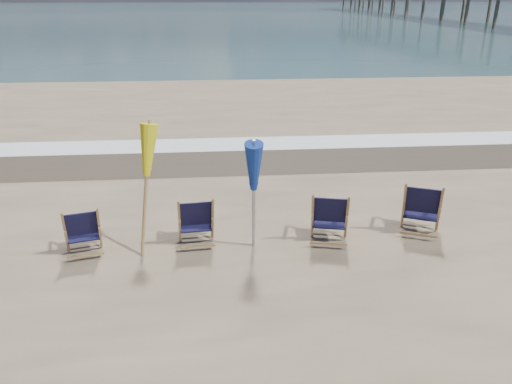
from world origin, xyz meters
TOP-DOWN VIEW (x-y plane):
  - ocean at (0.00, 128.00)m, footprint 400.00×400.00m
  - surf_foam at (0.00, 8.30)m, footprint 200.00×1.40m
  - wet_sand_strip at (0.00, 6.80)m, footprint 200.00×2.60m
  - beach_chair_0 at (-2.65, 1.80)m, footprint 0.76×0.82m
  - beach_chair_1 at (-0.77, 1.92)m, footprint 0.70×0.78m
  - beach_chair_2 at (1.52, 1.73)m, footprint 0.83×0.89m
  - beach_chair_3 at (3.23, 1.88)m, footprint 0.96×1.00m
  - umbrella_yellow at (-1.86, 1.87)m, footprint 0.30×0.30m
  - umbrella_blue at (-0.08, 1.66)m, footprint 0.30×0.30m

SIDE VIEW (x-z plane):
  - ocean at x=0.00m, z-range 0.00..0.00m
  - wet_sand_strip at x=0.00m, z-range 0.00..0.00m
  - surf_foam at x=0.00m, z-range 0.00..0.01m
  - beach_chair_0 at x=-2.65m, z-range 0.00..0.95m
  - beach_chair_1 at x=-0.77m, z-range 0.00..1.01m
  - beach_chair_2 at x=1.52m, z-range 0.00..1.05m
  - beach_chair_3 at x=3.23m, z-range 0.00..1.09m
  - umbrella_blue at x=-0.08m, z-range 0.52..2.59m
  - umbrella_yellow at x=-1.86m, z-range 0.58..2.78m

